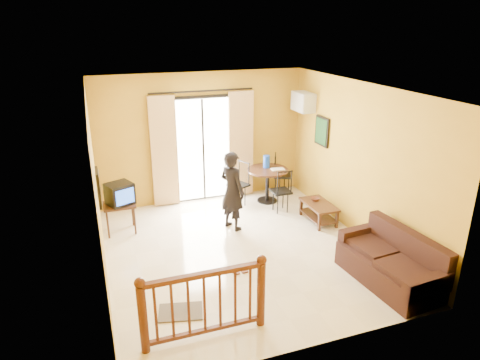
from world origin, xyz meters
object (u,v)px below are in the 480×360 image
object	(u,v)px
television	(120,194)
standing_person	(232,191)
coffee_table	(319,209)
sofa	(392,264)
dining_table	(268,176)

from	to	relation	value
television	standing_person	xyz separation A→B (m)	(2.01, -0.54, -0.01)
coffee_table	sofa	size ratio (longest dim) A/B	0.48
dining_table	standing_person	bearing A→B (deg)	-139.24
coffee_table	standing_person	distance (m)	1.81
dining_table	coffee_table	size ratio (longest dim) A/B	1.05
coffee_table	sofa	bearing A→B (deg)	-89.91
television	standing_person	size ratio (longest dim) A/B	0.37
standing_person	coffee_table	bearing A→B (deg)	-127.03
television	standing_person	distance (m)	2.08
television	coffee_table	size ratio (longest dim) A/B	0.66
sofa	standing_person	xyz separation A→B (m)	(-1.71, 2.54, 0.46)
sofa	dining_table	bearing A→B (deg)	94.22
dining_table	sofa	size ratio (longest dim) A/B	0.50
coffee_table	television	bearing A→B (deg)	167.42
television	dining_table	distance (m)	3.19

